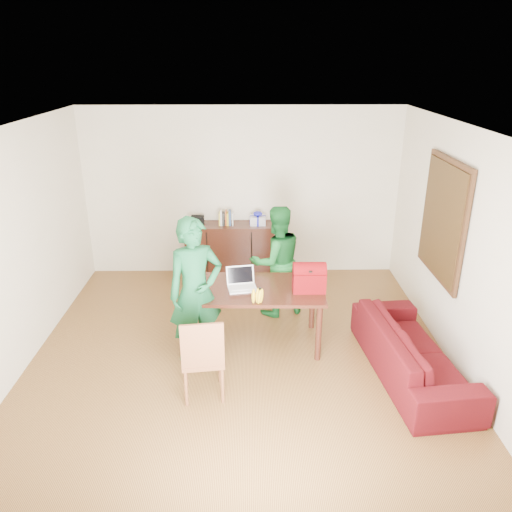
{
  "coord_description": "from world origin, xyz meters",
  "views": [
    {
      "loc": [
        0.12,
        -5.01,
        3.4
      ],
      "look_at": [
        0.2,
        0.67,
        1.1
      ],
      "focal_mm": 35.0,
      "sensor_mm": 36.0,
      "label": 1
    }
  ],
  "objects_px": {
    "chair": "(203,372)",
    "sofa": "(412,351)",
    "person_far": "(276,261)",
    "red_bag": "(309,280)",
    "table": "(256,295)",
    "bottle": "(260,294)",
    "laptop": "(242,286)",
    "person_near": "(196,292)"
  },
  "relations": [
    {
      "from": "chair",
      "to": "sofa",
      "type": "bearing_deg",
      "value": 1.3
    },
    {
      "from": "person_far",
      "to": "red_bag",
      "type": "distance_m",
      "value": 0.96
    },
    {
      "from": "table",
      "to": "person_far",
      "type": "distance_m",
      "value": 0.85
    },
    {
      "from": "bottle",
      "to": "sofa",
      "type": "xyz_separation_m",
      "value": [
        1.71,
        -0.35,
        -0.55
      ]
    },
    {
      "from": "red_bag",
      "to": "laptop",
      "type": "bearing_deg",
      "value": 176.69
    },
    {
      "from": "table",
      "to": "bottle",
      "type": "height_order",
      "value": "bottle"
    },
    {
      "from": "person_near",
      "to": "red_bag",
      "type": "height_order",
      "value": "person_near"
    },
    {
      "from": "person_near",
      "to": "person_far",
      "type": "xyz_separation_m",
      "value": [
        0.98,
        1.15,
        -0.1
      ]
    },
    {
      "from": "chair",
      "to": "person_near",
      "type": "distance_m",
      "value": 0.93
    },
    {
      "from": "laptop",
      "to": "red_bag",
      "type": "bearing_deg",
      "value": -13.43
    },
    {
      "from": "person_far",
      "to": "bottle",
      "type": "bearing_deg",
      "value": 56.73
    },
    {
      "from": "table",
      "to": "person_far",
      "type": "bearing_deg",
      "value": 71.42
    },
    {
      "from": "red_bag",
      "to": "sofa",
      "type": "height_order",
      "value": "red_bag"
    },
    {
      "from": "person_far",
      "to": "red_bag",
      "type": "xyz_separation_m",
      "value": [
        0.34,
        -0.89,
        0.13
      ]
    },
    {
      "from": "person_far",
      "to": "red_bag",
      "type": "bearing_deg",
      "value": 90.16
    },
    {
      "from": "person_near",
      "to": "red_bag",
      "type": "bearing_deg",
      "value": -12.52
    },
    {
      "from": "person_far",
      "to": "laptop",
      "type": "xyz_separation_m",
      "value": [
        -0.45,
        -0.84,
        0.03
      ]
    },
    {
      "from": "table",
      "to": "red_bag",
      "type": "distance_m",
      "value": 0.68
    },
    {
      "from": "table",
      "to": "person_near",
      "type": "bearing_deg",
      "value": -152.06
    },
    {
      "from": "table",
      "to": "person_near",
      "type": "distance_m",
      "value": 0.81
    },
    {
      "from": "chair",
      "to": "red_bag",
      "type": "relative_size",
      "value": 2.48
    },
    {
      "from": "table",
      "to": "laptop",
      "type": "bearing_deg",
      "value": -164.29
    },
    {
      "from": "laptop",
      "to": "sofa",
      "type": "distance_m",
      "value": 2.09
    },
    {
      "from": "person_far",
      "to": "table",
      "type": "bearing_deg",
      "value": 49.29
    },
    {
      "from": "red_bag",
      "to": "bottle",
      "type": "bearing_deg",
      "value": -156.98
    },
    {
      "from": "table",
      "to": "sofa",
      "type": "height_order",
      "value": "table"
    },
    {
      "from": "table",
      "to": "laptop",
      "type": "relative_size",
      "value": 4.4
    },
    {
      "from": "person_far",
      "to": "laptop",
      "type": "relative_size",
      "value": 4.15
    },
    {
      "from": "table",
      "to": "bottle",
      "type": "distance_m",
      "value": 0.39
    },
    {
      "from": "table",
      "to": "person_far",
      "type": "relative_size",
      "value": 1.06
    },
    {
      "from": "red_bag",
      "to": "sofa",
      "type": "distance_m",
      "value": 1.42
    },
    {
      "from": "bottle",
      "to": "sofa",
      "type": "relative_size",
      "value": 0.08
    },
    {
      "from": "laptop",
      "to": "bottle",
      "type": "distance_m",
      "value": 0.36
    },
    {
      "from": "table",
      "to": "person_near",
      "type": "height_order",
      "value": "person_near"
    },
    {
      "from": "chair",
      "to": "bottle",
      "type": "relative_size",
      "value": 5.88
    },
    {
      "from": "chair",
      "to": "red_bag",
      "type": "height_order",
      "value": "red_bag"
    },
    {
      "from": "chair",
      "to": "bottle",
      "type": "bearing_deg",
      "value": 41.74
    },
    {
      "from": "chair",
      "to": "bottle",
      "type": "xyz_separation_m",
      "value": [
        0.61,
        0.7,
        0.57
      ]
    },
    {
      "from": "table",
      "to": "red_bag",
      "type": "height_order",
      "value": "red_bag"
    },
    {
      "from": "laptop",
      "to": "bottle",
      "type": "relative_size",
      "value": 2.3
    },
    {
      "from": "chair",
      "to": "person_near",
      "type": "height_order",
      "value": "person_near"
    },
    {
      "from": "table",
      "to": "chair",
      "type": "relative_size",
      "value": 1.72
    }
  ]
}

